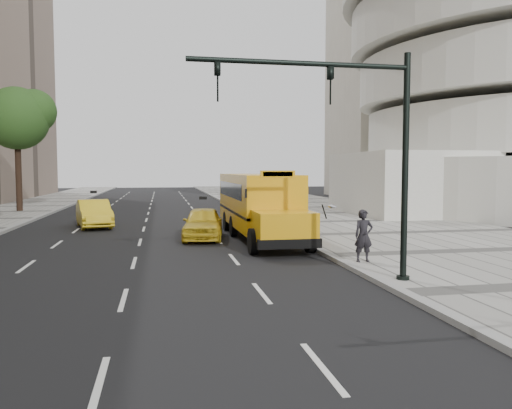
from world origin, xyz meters
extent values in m
plane|color=black|center=(0.00, 0.00, 0.00)|extent=(140.00, 140.00, 0.00)
cube|color=gray|center=(12.00, 0.00, 0.07)|extent=(12.00, 140.00, 0.15)
cube|color=gray|center=(6.00, 0.00, 0.07)|extent=(0.30, 140.00, 0.15)
cube|color=beige|center=(28.00, 34.00, 17.50)|extent=(14.00, 12.00, 35.00)
cube|color=silver|center=(17.00, 10.00, 2.20)|extent=(8.00, 10.00, 4.40)
cylinder|color=black|center=(-10.50, 17.39, 3.12)|extent=(0.44, 0.44, 6.24)
sphere|color=#1F3E14|center=(-10.50, 17.39, 7.03)|extent=(4.64, 4.64, 4.64)
sphere|color=#1F3E14|center=(-9.34, 17.69, 7.63)|extent=(3.25, 3.25, 3.25)
sphere|color=#1F3E14|center=(-11.43, 16.99, 6.63)|extent=(3.02, 3.02, 3.02)
cube|color=orange|center=(4.50, 1.12, 1.77)|extent=(2.50, 9.00, 2.45)
cube|color=orange|center=(4.50, -4.38, 1.10)|extent=(2.20, 2.00, 1.10)
cube|color=black|center=(4.50, -5.26, 0.55)|extent=(2.38, 0.25, 0.35)
cube|color=black|center=(4.50, 1.12, 1.25)|extent=(2.52, 9.00, 0.12)
cube|color=black|center=(4.50, -3.32, 2.25)|extent=(2.05, 0.10, 0.90)
cube|color=black|center=(4.50, 1.62, 2.25)|extent=(2.52, 7.50, 0.70)
cube|color=orange|center=(4.50, -3.33, 3.05)|extent=(1.40, 0.12, 0.28)
ellipsoid|color=silver|center=(6.02, -5.78, 1.90)|extent=(0.32, 0.32, 0.14)
cylinder|color=black|center=(5.78, -5.56, 1.70)|extent=(0.36, 0.47, 0.58)
cylinder|color=black|center=(3.37, -4.08, 0.50)|extent=(0.30, 1.00, 1.00)
cylinder|color=black|center=(5.63, -4.08, 0.50)|extent=(0.30, 1.00, 1.00)
cylinder|color=black|center=(3.37, 1.12, 0.50)|extent=(0.30, 1.00, 1.00)
cylinder|color=black|center=(5.63, 1.12, 0.50)|extent=(0.30, 1.00, 1.00)
cylinder|color=black|center=(3.37, 3.62, 0.50)|extent=(0.30, 1.00, 1.00)
cylinder|color=black|center=(5.63, 3.62, 0.50)|extent=(0.30, 1.00, 1.00)
imported|color=gold|center=(1.86, 0.55, 0.74)|extent=(2.33, 4.55, 1.48)
imported|color=gold|center=(-3.76, 6.47, 0.77)|extent=(2.64, 4.90, 1.53)
imported|color=black|center=(6.57, -7.06, 1.03)|extent=(0.65, 0.44, 1.75)
cylinder|color=black|center=(6.60, -9.79, 3.20)|extent=(0.18, 0.18, 6.40)
cylinder|color=black|center=(6.60, -9.79, 0.12)|extent=(0.36, 0.36, 0.25)
cylinder|color=black|center=(3.60, -9.79, 6.00)|extent=(6.00, 0.14, 0.14)
imported|color=black|center=(4.40, -9.79, 5.45)|extent=(0.16, 0.20, 1.00)
imported|color=black|center=(1.40, -9.79, 5.45)|extent=(0.16, 0.20, 1.00)
camera|label=1|loc=(-0.04, -22.59, 3.22)|focal=35.00mm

